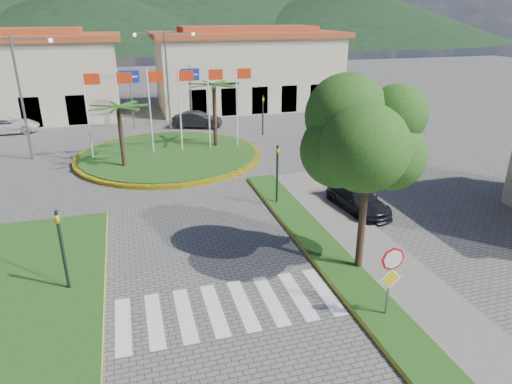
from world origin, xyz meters
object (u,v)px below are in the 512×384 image
object	(u,v)px
stop_sign	(391,272)
car_dark_b	(197,120)
deciduous_tree	(370,141)
car_dark_a	(95,111)
roundabout_island	(169,155)
car_side_right	(358,199)
white_van	(7,125)

from	to	relation	value
stop_sign	car_dark_b	xyz separation A→B (m)	(-1.61, 28.04, -1.10)
deciduous_tree	car_dark_a	size ratio (longest dim) A/B	1.76
stop_sign	car_dark_b	size ratio (longest dim) A/B	0.63
deciduous_tree	roundabout_island	bearing A→B (deg)	107.91
roundabout_island	stop_sign	xyz separation A→B (m)	(4.90, -20.04, 1.62)
stop_sign	car_side_right	distance (m)	8.87
roundabout_island	white_van	world-z (taller)	roundabout_island
stop_sign	car_dark_a	distance (m)	36.27
stop_sign	white_van	xyz separation A→B (m)	(-16.96, 30.42, -1.12)
deciduous_tree	car_side_right	size ratio (longest dim) A/B	1.61
stop_sign	deciduous_tree	distance (m)	4.59
stop_sign	car_dark_b	distance (m)	28.10
deciduous_tree	car_side_right	distance (m)	7.36
car_dark_a	car_side_right	size ratio (longest dim) A/B	0.92
roundabout_island	white_van	xyz separation A→B (m)	(-12.06, 10.39, 0.50)
roundabout_island	car_dark_a	bearing A→B (deg)	109.98
white_van	car_dark_a	xyz separation A→B (m)	(6.71, 4.35, -0.01)
roundabout_island	deciduous_tree	distance (m)	18.55
stop_sign	car_side_right	xyz separation A→B (m)	(3.27, 8.16, -1.18)
roundabout_island	car_side_right	xyz separation A→B (m)	(8.17, -11.88, 0.44)
car_dark_a	car_dark_b	bearing A→B (deg)	-139.64
roundabout_island	deciduous_tree	world-z (taller)	deciduous_tree
white_van	stop_sign	bearing A→B (deg)	-157.72
white_van	car_side_right	world-z (taller)	white_van
stop_sign	car_side_right	world-z (taller)	stop_sign
roundabout_island	car_dark_b	xyz separation A→B (m)	(3.29, 8.00, 0.52)
white_van	car_dark_b	world-z (taller)	car_dark_b
roundabout_island	car_dark_a	xyz separation A→B (m)	(-5.36, 14.74, 0.49)
car_dark_b	roundabout_island	bearing A→B (deg)	178.63
deciduous_tree	car_dark_b	xyz separation A→B (m)	(-2.21, 25.00, -4.49)
deciduous_tree	car_side_right	xyz separation A→B (m)	(2.67, 5.12, -4.56)
white_van	car_dark_a	distance (m)	7.99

